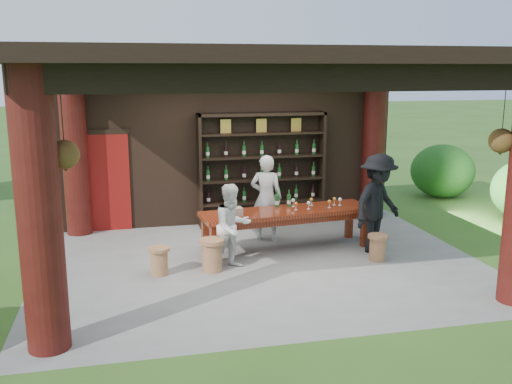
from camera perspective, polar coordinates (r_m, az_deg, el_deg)
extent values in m
plane|color=#2D5119|center=(9.82, 0.52, -7.06)|extent=(90.00, 90.00, 0.00)
cube|color=slate|center=(9.84, 0.52, -7.33)|extent=(7.40, 5.90, 0.10)
cube|color=black|center=(12.07, -2.49, 4.63)|extent=(7.00, 0.18, 3.30)
cube|color=maroon|center=(11.89, -14.79, 0.95)|extent=(0.95, 0.06, 2.00)
cylinder|color=#380C0A|center=(6.88, -20.87, -1.99)|extent=(0.50, 0.50, 3.30)
cylinder|color=#380C0A|center=(11.72, -17.67, 3.84)|extent=(0.50, 0.50, 3.30)
cylinder|color=#380C0A|center=(12.82, 11.71, 4.84)|extent=(0.50, 0.50, 3.30)
cube|color=black|center=(6.96, 5.23, 11.40)|extent=(6.70, 0.35, 0.35)
cube|color=black|center=(9.07, -19.56, 10.95)|extent=(0.30, 5.20, 0.30)
cube|color=black|center=(10.46, 17.94, 11.14)|extent=(0.30, 5.20, 0.30)
cube|color=black|center=(9.27, 0.56, 13.20)|extent=(7.50, 6.00, 0.20)
cylinder|color=black|center=(6.88, -18.78, 6.42)|extent=(0.01, 0.01, 0.75)
cone|color=black|center=(6.94, -18.52, 2.68)|extent=(0.32, 0.32, 0.18)
sphere|color=#1E5919|center=(6.92, -18.58, 3.58)|extent=(0.34, 0.34, 0.34)
cylinder|color=black|center=(8.47, 23.52, 7.04)|extent=(0.01, 0.01, 0.75)
cone|color=black|center=(8.52, 23.26, 3.99)|extent=(0.32, 0.32, 0.18)
sphere|color=#1E5919|center=(8.51, 23.32, 4.73)|extent=(0.34, 0.34, 0.34)
cube|color=#59150C|center=(10.32, 3.09, -2.00)|extent=(3.20, 1.15, 0.08)
cube|color=#59150C|center=(10.35, 3.08, -2.53)|extent=(2.98, 0.98, 0.12)
cube|color=#59150C|center=(9.70, -4.19, -5.25)|extent=(0.13, 0.13, 0.67)
cube|color=#59150C|center=(10.78, 10.81, -3.65)|extent=(0.13, 0.13, 0.67)
cube|color=#59150C|center=(10.26, -5.08, -4.28)|extent=(0.13, 0.13, 0.67)
cube|color=#59150C|center=(11.29, 9.28, -2.87)|extent=(0.13, 0.13, 0.67)
cylinder|color=#955B3B|center=(9.38, -4.40, -6.50)|extent=(0.32, 0.32, 0.47)
cylinder|color=#955B3B|center=(9.30, -4.43, -4.92)|extent=(0.41, 0.41, 0.06)
cylinder|color=#955B3B|center=(10.09, 12.04, -5.60)|extent=(0.27, 0.27, 0.40)
cylinder|color=#955B3B|center=(10.02, 12.10, -4.36)|extent=(0.35, 0.35, 0.05)
cylinder|color=#955B3B|center=(9.33, -9.64, -6.99)|extent=(0.27, 0.27, 0.40)
cylinder|color=#955B3B|center=(9.25, -9.69, -5.65)|extent=(0.35, 0.35, 0.05)
imported|color=beige|center=(10.88, 1.03, -0.59)|extent=(0.71, 0.60, 1.66)
imported|color=silver|center=(9.34, -2.39, -3.50)|extent=(0.85, 0.77, 1.43)
imported|color=black|center=(10.33, 12.09, -1.17)|extent=(1.34, 1.16, 1.79)
cube|color=#BF6672|center=(9.89, -2.16, -1.97)|extent=(0.28, 0.21, 0.14)
ellipsoid|color=#194C14|center=(15.38, 18.12, 1.64)|extent=(1.60, 1.60, 1.36)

